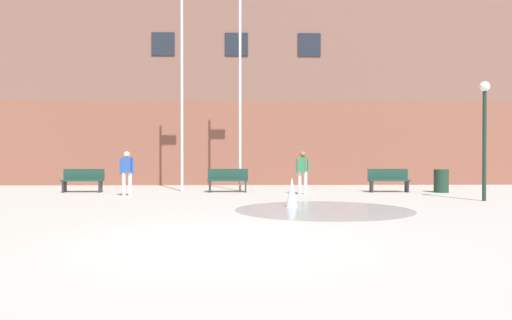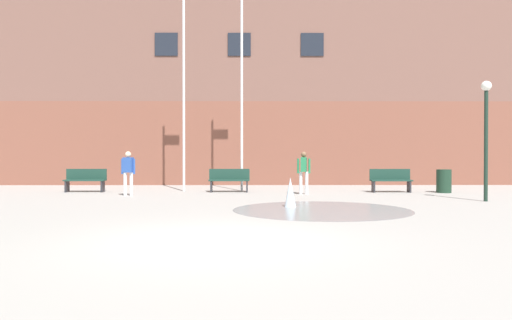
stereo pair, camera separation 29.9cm
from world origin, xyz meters
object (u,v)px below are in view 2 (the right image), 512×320
(trash_can, at_px, (444,181))
(lamp_post_right_lane, at_px, (486,122))
(park_bench_left_of_flagpoles, at_px, (229,180))
(flagpole_left, at_px, (184,79))
(flagpole_right, at_px, (242,75))
(adult_in_red, at_px, (128,170))
(park_bench_far_left, at_px, (85,180))
(adult_watching, at_px, (304,169))
(park_bench_near_trashcan, at_px, (391,180))

(trash_can, bearing_deg, lamp_post_right_lane, -90.41)
(park_bench_left_of_flagpoles, relative_size, flagpole_left, 0.19)
(flagpole_right, relative_size, lamp_post_right_lane, 2.32)
(adult_in_red, bearing_deg, flagpole_right, -135.37)
(flagpole_right, bearing_deg, park_bench_far_left, -175.80)
(park_bench_far_left, distance_m, adult_in_red, 2.85)
(park_bench_far_left, xyz_separation_m, lamp_post_right_lane, (13.97, -3.99, 2.02))
(flagpole_right, height_order, lamp_post_right_lane, flagpole_right)
(park_bench_left_of_flagpoles, height_order, adult_watching, adult_watching)
(park_bench_left_of_flagpoles, height_order, trash_can, park_bench_left_of_flagpoles)
(park_bench_left_of_flagpoles, relative_size, lamp_post_right_lane, 0.42)
(adult_watching, relative_size, flagpole_left, 0.19)
(adult_watching, distance_m, flagpole_left, 6.11)
(adult_watching, bearing_deg, lamp_post_right_lane, -105.26)
(adult_watching, height_order, trash_can, adult_watching)
(park_bench_far_left, relative_size, flagpole_right, 0.18)
(park_bench_near_trashcan, bearing_deg, park_bench_left_of_flagpoles, 178.71)
(flagpole_left, bearing_deg, park_bench_near_trashcan, -4.69)
(adult_watching, xyz_separation_m, flagpole_left, (-4.65, 1.66, 3.60))
(adult_in_red, xyz_separation_m, flagpole_right, (4.05, 2.28, 3.74))
(flagpole_left, bearing_deg, park_bench_far_left, -173.26)
(adult_watching, height_order, adult_in_red, same)
(park_bench_far_left, xyz_separation_m, park_bench_near_trashcan, (12.01, -0.21, 0.00))
(park_bench_near_trashcan, bearing_deg, lamp_post_right_lane, -62.56)
(park_bench_near_trashcan, xyz_separation_m, lamp_post_right_lane, (1.96, -3.78, 2.02))
(park_bench_left_of_flagpoles, bearing_deg, lamp_post_right_lane, -25.28)
(adult_watching, distance_m, flagpole_right, 4.70)
(park_bench_near_trashcan, bearing_deg, flagpole_right, 173.45)
(adult_watching, bearing_deg, park_bench_near_trashcan, -62.57)
(trash_can, bearing_deg, park_bench_near_trashcan, 172.48)
(park_bench_left_of_flagpoles, distance_m, park_bench_near_trashcan, 6.34)
(park_bench_far_left, relative_size, park_bench_near_trashcan, 1.00)
(lamp_post_right_lane, bearing_deg, park_bench_near_trashcan, 117.44)
(park_bench_far_left, height_order, flagpole_left, flagpole_left)
(adult_in_red, bearing_deg, park_bench_left_of_flagpoles, -138.41)
(park_bench_far_left, distance_m, adult_watching, 8.59)
(lamp_post_right_lane, bearing_deg, flagpole_left, 156.30)
(park_bench_left_of_flagpoles, bearing_deg, flagpole_right, 46.00)
(flagpole_right, bearing_deg, lamp_post_right_lane, -29.72)
(adult_watching, relative_size, flagpole_right, 0.18)
(park_bench_far_left, bearing_deg, adult_in_red, -40.48)
(adult_in_red, distance_m, flagpole_right, 5.97)
(park_bench_left_of_flagpoles, xyz_separation_m, adult_in_red, (-3.54, -1.75, 0.45))
(park_bench_left_of_flagpoles, height_order, flagpole_left, flagpole_left)
(adult_watching, relative_size, adult_in_red, 1.00)
(flagpole_left, bearing_deg, lamp_post_right_lane, -23.70)
(park_bench_near_trashcan, distance_m, adult_watching, 3.68)
(park_bench_far_left, height_order, lamp_post_right_lane, lamp_post_right_lane)
(adult_in_red, bearing_deg, trash_can, -158.30)
(adult_watching, xyz_separation_m, flagpole_right, (-2.31, 1.66, 3.74))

